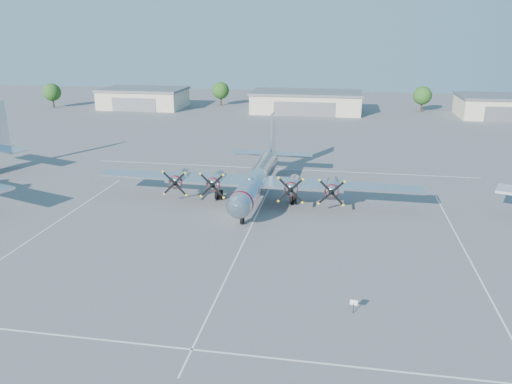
% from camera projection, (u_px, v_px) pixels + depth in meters
% --- Properties ---
extents(ground, '(260.00, 260.00, 0.00)m').
position_uv_depth(ground, '(250.00, 229.00, 54.71)').
color(ground, '#525255').
rests_on(ground, ground).
extents(parking_lines, '(60.00, 50.08, 0.01)m').
position_uv_depth(parking_lines, '(247.00, 235.00, 53.07)').
color(parking_lines, silver).
rests_on(parking_lines, ground).
extents(hangar_west, '(22.60, 14.60, 5.40)m').
position_uv_depth(hangar_west, '(144.00, 98.00, 137.88)').
color(hangar_west, '#B6A991').
rests_on(hangar_west, ground).
extents(hangar_center, '(28.60, 14.60, 5.40)m').
position_uv_depth(hangar_center, '(306.00, 102.00, 130.63)').
color(hangar_center, '#B6A991').
rests_on(hangar_center, ground).
extents(hangar_east, '(20.60, 14.60, 5.40)m').
position_uv_depth(hangar_east, '(501.00, 106.00, 122.91)').
color(hangar_east, '#B6A991').
rests_on(hangar_east, ground).
extents(tree_far_west, '(4.80, 4.80, 6.64)m').
position_uv_depth(tree_far_west, '(52.00, 92.00, 137.72)').
color(tree_far_west, '#382619').
rests_on(tree_far_west, ground).
extents(tree_west, '(4.80, 4.80, 6.64)m').
position_uv_depth(tree_west, '(221.00, 91.00, 141.72)').
color(tree_west, '#382619').
rests_on(tree_west, ground).
extents(tree_east, '(4.80, 4.80, 6.64)m').
position_uv_depth(tree_east, '(422.00, 96.00, 130.99)').
color(tree_east, '#382619').
rests_on(tree_east, ground).
extents(main_bomber_b29, '(41.29, 28.68, 9.01)m').
position_uv_depth(main_bomber_b29, '(258.00, 197.00, 64.96)').
color(main_bomber_b29, silver).
rests_on(main_bomber_b29, ground).
extents(info_placard, '(0.59, 0.13, 1.12)m').
position_uv_depth(info_placard, '(354.00, 304.00, 38.26)').
color(info_placard, black).
rests_on(info_placard, ground).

